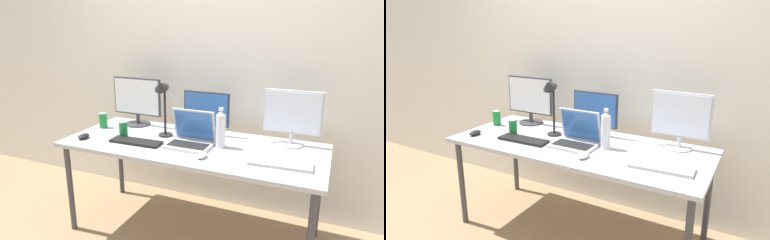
# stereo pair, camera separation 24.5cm
# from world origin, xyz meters

# --- Properties ---
(ground_plane) EXTENTS (16.00, 16.00, 0.00)m
(ground_plane) POSITION_xyz_m (0.00, 0.00, 0.00)
(ground_plane) COLOR #9E7F5B
(wall_back) EXTENTS (7.00, 0.08, 2.60)m
(wall_back) POSITION_xyz_m (0.00, 0.59, 1.30)
(wall_back) COLOR silver
(wall_back) RESTS_ON ground
(work_desk) EXTENTS (1.89, 0.78, 0.74)m
(work_desk) POSITION_xyz_m (0.00, 0.00, 0.68)
(work_desk) COLOR #424247
(work_desk) RESTS_ON ground
(monitor_left) EXTENTS (0.45, 0.21, 0.41)m
(monitor_left) POSITION_xyz_m (-0.62, 0.26, 0.95)
(monitor_left) COLOR #38383D
(monitor_left) RESTS_ON work_desk
(monitor_center) EXTENTS (0.37, 0.20, 0.34)m
(monitor_center) POSITION_xyz_m (0.01, 0.25, 0.91)
(monitor_center) COLOR #38383D
(monitor_center) RESTS_ON work_desk
(monitor_right) EXTENTS (0.40, 0.19, 0.40)m
(monitor_right) POSITION_xyz_m (0.66, 0.26, 0.95)
(monitor_right) COLOR silver
(monitor_right) RESTS_ON work_desk
(laptop_silver) EXTENTS (0.32, 0.25, 0.26)m
(laptop_silver) POSITION_xyz_m (0.01, -0.03, 0.80)
(laptop_silver) COLOR silver
(laptop_silver) RESTS_ON work_desk
(keyboard_main) EXTENTS (0.39, 0.17, 0.02)m
(keyboard_main) POSITION_xyz_m (0.66, -0.14, 0.75)
(keyboard_main) COLOR #B2B2B7
(keyboard_main) RESTS_ON work_desk
(keyboard_aux) EXTENTS (0.39, 0.14, 0.02)m
(keyboard_aux) POSITION_xyz_m (-0.38, -0.15, 0.75)
(keyboard_aux) COLOR black
(keyboard_aux) RESTS_ON work_desk
(mouse_by_keyboard) EXTENTS (0.07, 0.11, 0.03)m
(mouse_by_keyboard) POSITION_xyz_m (0.17, -0.22, 0.76)
(mouse_by_keyboard) COLOR silver
(mouse_by_keyboard) RESTS_ON work_desk
(mouse_by_laptop) EXTENTS (0.07, 0.11, 0.04)m
(mouse_by_laptop) POSITION_xyz_m (-0.80, -0.23, 0.76)
(mouse_by_laptop) COLOR black
(mouse_by_laptop) RESTS_ON work_desk
(water_bottle) EXTENTS (0.07, 0.07, 0.29)m
(water_bottle) POSITION_xyz_m (0.21, 0.02, 0.87)
(water_bottle) COLOR silver
(water_bottle) RESTS_ON work_desk
(soda_can_near_keyboard) EXTENTS (0.07, 0.07, 0.13)m
(soda_can_near_keyboard) POSITION_xyz_m (-0.54, -0.08, 0.80)
(soda_can_near_keyboard) COLOR #197F33
(soda_can_near_keyboard) RESTS_ON work_desk
(soda_can_by_laptop) EXTENTS (0.07, 0.07, 0.13)m
(soda_can_by_laptop) POSITION_xyz_m (-0.84, 0.07, 0.80)
(soda_can_by_laptop) COLOR #197F33
(soda_can_by_laptop) RESTS_ON work_desk
(desk_lamp) EXTENTS (0.11, 0.18, 0.46)m
(desk_lamp) POSITION_xyz_m (-0.26, 0.04, 1.06)
(desk_lamp) COLOR black
(desk_lamp) RESTS_ON work_desk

